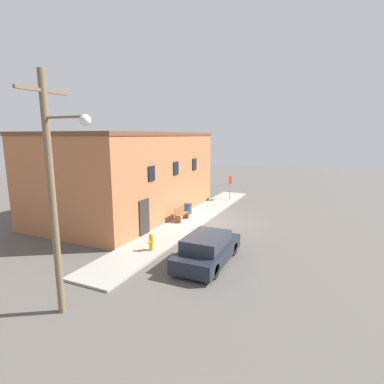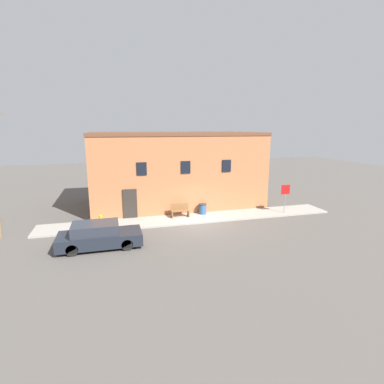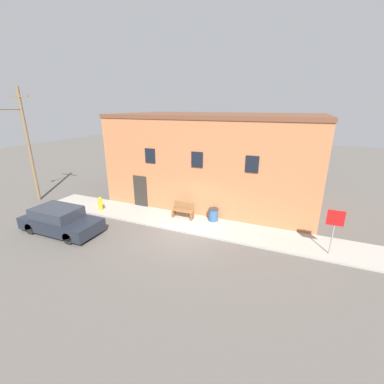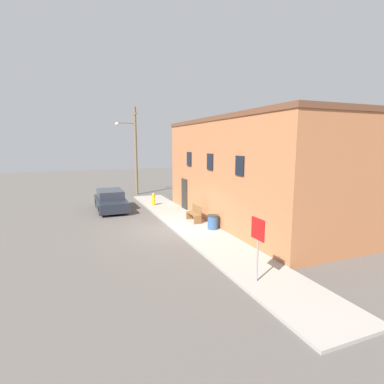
{
  "view_description": "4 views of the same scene",
  "coord_description": "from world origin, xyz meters",
  "px_view_note": "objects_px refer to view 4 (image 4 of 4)",
  "views": [
    {
      "loc": [
        -18.63,
        -7.18,
        5.87
      ],
      "look_at": [
        -0.07,
        1.19,
        2.0
      ],
      "focal_mm": 28.0,
      "sensor_mm": 36.0,
      "label": 1
    },
    {
      "loc": [
        -5.54,
        -18.67,
        6.41
      ],
      "look_at": [
        -0.07,
        1.19,
        2.0
      ],
      "focal_mm": 28.0,
      "sensor_mm": 36.0,
      "label": 2
    },
    {
      "loc": [
        5.23,
        -11.37,
        6.58
      ],
      "look_at": [
        -0.07,
        1.19,
        2.0
      ],
      "focal_mm": 24.0,
      "sensor_mm": 36.0,
      "label": 3
    },
    {
      "loc": [
        14.91,
        -4.88,
        4.64
      ],
      "look_at": [
        -0.07,
        1.19,
        2.0
      ],
      "focal_mm": 28.0,
      "sensor_mm": 36.0,
      "label": 4
    }
  ],
  "objects_px": {
    "trash_bin": "(213,222)",
    "bench": "(195,214)",
    "utility_pole": "(134,148)",
    "parked_car": "(111,201)",
    "stop_sign": "(258,237)",
    "fire_hydrant": "(154,199)"
  },
  "relations": [
    {
      "from": "trash_bin",
      "to": "bench",
      "type": "bearing_deg",
      "value": -170.25
    },
    {
      "from": "utility_pole",
      "to": "trash_bin",
      "type": "bearing_deg",
      "value": 6.55
    },
    {
      "from": "trash_bin",
      "to": "parked_car",
      "type": "xyz_separation_m",
      "value": [
        -7.31,
        -4.4,
        0.17
      ]
    },
    {
      "from": "trash_bin",
      "to": "utility_pole",
      "type": "bearing_deg",
      "value": -173.45
    },
    {
      "from": "bench",
      "to": "parked_car",
      "type": "bearing_deg",
      "value": -143.32
    },
    {
      "from": "stop_sign",
      "to": "parked_car",
      "type": "relative_size",
      "value": 0.48
    },
    {
      "from": "trash_bin",
      "to": "parked_car",
      "type": "relative_size",
      "value": 0.17
    },
    {
      "from": "fire_hydrant",
      "to": "stop_sign",
      "type": "distance_m",
      "value": 13.4
    },
    {
      "from": "fire_hydrant",
      "to": "utility_pole",
      "type": "distance_m",
      "value": 6.84
    },
    {
      "from": "fire_hydrant",
      "to": "utility_pole",
      "type": "bearing_deg",
      "value": -178.33
    },
    {
      "from": "stop_sign",
      "to": "parked_car",
      "type": "xyz_separation_m",
      "value": [
        -13.39,
        -3.05,
        -0.96
      ]
    },
    {
      "from": "stop_sign",
      "to": "bench",
      "type": "relative_size",
      "value": 1.66
    },
    {
      "from": "stop_sign",
      "to": "utility_pole",
      "type": "bearing_deg",
      "value": -179.59
    },
    {
      "from": "fire_hydrant",
      "to": "parked_car",
      "type": "bearing_deg",
      "value": -90.54
    },
    {
      "from": "fire_hydrant",
      "to": "trash_bin",
      "type": "relative_size",
      "value": 1.18
    },
    {
      "from": "utility_pole",
      "to": "parked_car",
      "type": "xyz_separation_m",
      "value": [
        5.72,
        -2.91,
        -3.59
      ]
    },
    {
      "from": "bench",
      "to": "trash_bin",
      "type": "distance_m",
      "value": 1.84
    },
    {
      "from": "fire_hydrant",
      "to": "stop_sign",
      "type": "bearing_deg",
      "value": -0.13
    },
    {
      "from": "bench",
      "to": "parked_car",
      "type": "distance_m",
      "value": 6.85
    },
    {
      "from": "fire_hydrant",
      "to": "parked_car",
      "type": "distance_m",
      "value": 3.08
    },
    {
      "from": "parked_car",
      "to": "utility_pole",
      "type": "bearing_deg",
      "value": 153.04
    },
    {
      "from": "stop_sign",
      "to": "trash_bin",
      "type": "bearing_deg",
      "value": 167.42
    }
  ]
}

